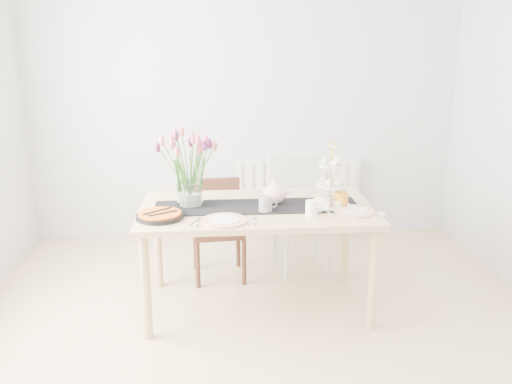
{
  "coord_description": "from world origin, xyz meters",
  "views": [
    {
      "loc": [
        -0.29,
        -2.81,
        1.86
      ],
      "look_at": [
        -0.02,
        0.68,
        0.87
      ],
      "focal_mm": 38.0,
      "sensor_mm": 36.0,
      "label": 1
    }
  ],
  "objects": [
    {
      "name": "chair_white",
      "position": [
        0.4,
        1.43,
        0.55
      ],
      "size": [
        0.52,
        0.52,
        0.93
      ],
      "rotation": [
        0.0,
        0.0,
        0.15
      ],
      "color": "silver",
      "rests_on": "ground"
    },
    {
      "name": "tart_tin",
      "position": [
        -0.65,
        0.54,
        0.77
      ],
      "size": [
        0.31,
        0.31,
        0.04
      ],
      "rotation": [
        0.0,
        0.0,
        0.27
      ],
      "color": "black",
      "rests_on": "dining_table"
    },
    {
      "name": "cream_jug",
      "position": [
        0.45,
        0.66,
        0.79
      ],
      "size": [
        0.09,
        0.09,
        0.08
      ],
      "primitive_type": "cylinder",
      "rotation": [
        0.0,
        0.0,
        0.14
      ],
      "color": "white",
      "rests_on": "dining_table"
    },
    {
      "name": "plate_right",
      "position": [
        0.63,
        0.56,
        0.76
      ],
      "size": [
        0.34,
        0.34,
        0.01
      ],
      "primitive_type": "cylinder",
      "rotation": [
        0.0,
        0.0,
        0.25
      ],
      "color": "silver",
      "rests_on": "dining_table"
    },
    {
      "name": "mug_orange",
      "position": [
        0.56,
        0.67,
        0.8
      ],
      "size": [
        0.12,
        0.12,
        0.11
      ],
      "primitive_type": "cylinder",
      "rotation": [
        0.0,
        0.0,
        1.11
      ],
      "color": "orange",
      "rests_on": "dining_table"
    },
    {
      "name": "room_shell",
      "position": [
        0.0,
        0.0,
        1.3
      ],
      "size": [
        4.5,
        4.5,
        4.5
      ],
      "color": "tan",
      "rests_on": "ground"
    },
    {
      "name": "plate_left",
      "position": [
        -0.24,
        0.44,
        0.76
      ],
      "size": [
        0.37,
        0.37,
        0.02
      ],
      "primitive_type": "cylinder",
      "rotation": [
        0.0,
        0.0,
        -0.32
      ],
      "color": "silver",
      "rests_on": "dining_table"
    },
    {
      "name": "dining_table",
      "position": [
        -0.01,
        0.73,
        0.67
      ],
      "size": [
        1.6,
        0.9,
        0.75
      ],
      "color": "tan",
      "rests_on": "ground"
    },
    {
      "name": "mug_white",
      "position": [
        0.34,
        0.52,
        0.8
      ],
      "size": [
        0.09,
        0.09,
        0.1
      ],
      "primitive_type": "cylinder",
      "rotation": [
        0.0,
        0.0,
        -0.14
      ],
      "color": "white",
      "rests_on": "dining_table"
    },
    {
      "name": "cake_stand",
      "position": [
        0.5,
        0.71,
        0.86
      ],
      "size": [
        0.27,
        0.27,
        0.4
      ],
      "rotation": [
        0.0,
        0.0,
        0.06
      ],
      "color": "gold",
      "rests_on": "dining_table"
    },
    {
      "name": "tulip_vase",
      "position": [
        -0.46,
        0.8,
        1.09
      ],
      "size": [
        0.63,
        0.63,
        0.54
      ],
      "rotation": [
        0.0,
        0.0,
        0.37
      ],
      "color": "silver",
      "rests_on": "dining_table"
    },
    {
      "name": "teapot",
      "position": [
        0.12,
        0.78,
        0.83
      ],
      "size": [
        0.3,
        0.27,
        0.17
      ],
      "primitive_type": null,
      "rotation": [
        0.0,
        0.0,
        -0.27
      ],
      "color": "white",
      "rests_on": "dining_table"
    },
    {
      "name": "table_runner",
      "position": [
        -0.01,
        0.73,
        0.75
      ],
      "size": [
        1.4,
        0.35,
        0.01
      ],
      "primitive_type": "cube",
      "color": "black",
      "rests_on": "dining_table"
    },
    {
      "name": "mug_grey",
      "position": [
        0.04,
        0.62,
        0.8
      ],
      "size": [
        0.1,
        0.1,
        0.11
      ],
      "primitive_type": "cylinder",
      "rotation": [
        0.0,
        0.0,
        0.08
      ],
      "color": "slate",
      "rests_on": "dining_table"
    },
    {
      "name": "chair_brown",
      "position": [
        -0.28,
        1.33,
        0.45
      ],
      "size": [
        0.42,
        0.42,
        0.78
      ],
      "rotation": [
        0.0,
        0.0,
        0.08
      ],
      "color": "#381D14",
      "rests_on": "ground"
    },
    {
      "name": "radiator",
      "position": [
        0.5,
        2.19,
        0.45
      ],
      "size": [
        1.2,
        0.08,
        0.6
      ],
      "primitive_type": "cube",
      "color": "white",
      "rests_on": "room_shell"
    }
  ]
}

